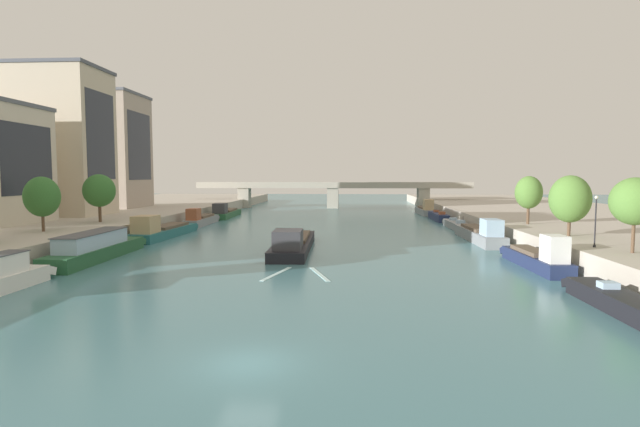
{
  "coord_description": "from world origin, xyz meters",
  "views": [
    {
      "loc": [
        4.42,
        -20.6,
        8.23
      ],
      "look_at": [
        0.0,
        51.05,
        2.68
      ],
      "focal_mm": 27.49,
      "sensor_mm": 36.0,
      "label": 1
    }
  ],
  "objects_px": {
    "moored_boat_right_end": "(425,210)",
    "tree_left_distant": "(99,191)",
    "barge_midriver": "(293,243)",
    "moored_boat_left_upstream": "(201,219)",
    "moored_boat_left_gap_after": "(96,248)",
    "bridge_far": "(333,191)",
    "tree_right_second": "(529,193)",
    "moored_boat_right_lone": "(438,216)",
    "moored_boat_right_second": "(537,257)",
    "moored_boat_left_midway": "(225,213)",
    "moored_boat_right_downstream": "(631,307)",
    "moored_boat_right_near": "(456,224)",
    "lamppost_right_bank": "(596,219)",
    "tree_right_third": "(635,201)",
    "tree_right_by_lamp": "(570,199)",
    "tree_left_third": "(42,197)",
    "moored_boat_right_midway": "(480,234)",
    "moored_boat_left_second": "(162,230)"
  },
  "relations": [
    {
      "from": "moored_boat_right_lone",
      "to": "tree_left_third",
      "type": "xyz_separation_m",
      "value": [
        -49.39,
        -41.12,
        5.28
      ]
    },
    {
      "from": "moored_boat_right_lone",
      "to": "tree_right_second",
      "type": "distance_m",
      "value": 30.54
    },
    {
      "from": "tree_right_third",
      "to": "tree_right_second",
      "type": "height_order",
      "value": "tree_right_second"
    },
    {
      "from": "moored_boat_left_second",
      "to": "tree_right_by_lamp",
      "type": "distance_m",
      "value": 49.09
    },
    {
      "from": "barge_midriver",
      "to": "moored_boat_right_downstream",
      "type": "height_order",
      "value": "barge_midriver"
    },
    {
      "from": "moored_boat_right_near",
      "to": "lamppost_right_bank",
      "type": "relative_size",
      "value": 2.58
    },
    {
      "from": "barge_midriver",
      "to": "tree_right_third",
      "type": "height_order",
      "value": "tree_right_third"
    },
    {
      "from": "moored_boat_left_gap_after",
      "to": "moored_boat_right_end",
      "type": "xyz_separation_m",
      "value": [
        40.84,
        58.68,
        -0.17
      ]
    },
    {
      "from": "moored_boat_right_end",
      "to": "tree_left_distant",
      "type": "height_order",
      "value": "tree_left_distant"
    },
    {
      "from": "barge_midriver",
      "to": "moored_boat_left_midway",
      "type": "bearing_deg",
      "value": 113.56
    },
    {
      "from": "moored_boat_left_gap_after",
      "to": "tree_left_distant",
      "type": "bearing_deg",
      "value": 116.41
    },
    {
      "from": "barge_midriver",
      "to": "tree_left_distant",
      "type": "height_order",
      "value": "tree_left_distant"
    },
    {
      "from": "moored_boat_left_upstream",
      "to": "tree_left_distant",
      "type": "bearing_deg",
      "value": -112.11
    },
    {
      "from": "barge_midriver",
      "to": "tree_right_second",
      "type": "xyz_separation_m",
      "value": [
        28.36,
        8.93,
        5.29
      ]
    },
    {
      "from": "tree_left_distant",
      "to": "tree_right_second",
      "type": "relative_size",
      "value": 1.04
    },
    {
      "from": "tree_right_second",
      "to": "bridge_far",
      "type": "distance_m",
      "value": 68.24
    },
    {
      "from": "moored_boat_right_second",
      "to": "barge_midriver",
      "type": "bearing_deg",
      "value": 158.33
    },
    {
      "from": "tree_left_third",
      "to": "bridge_far",
      "type": "relative_size",
      "value": 0.08
    },
    {
      "from": "moored_boat_left_gap_after",
      "to": "tree_right_second",
      "type": "xyz_separation_m",
      "value": [
        46.99,
        15.94,
        4.97
      ]
    },
    {
      "from": "moored_boat_left_upstream",
      "to": "tree_left_distant",
      "type": "height_order",
      "value": "tree_left_distant"
    },
    {
      "from": "moored_boat_right_end",
      "to": "tree_right_third",
      "type": "relative_size",
      "value": 2.19
    },
    {
      "from": "moored_boat_right_end",
      "to": "tree_right_third",
      "type": "height_order",
      "value": "tree_right_third"
    },
    {
      "from": "moored_boat_right_downstream",
      "to": "moored_boat_right_second",
      "type": "relative_size",
      "value": 1.09
    },
    {
      "from": "moored_boat_right_lone",
      "to": "lamppost_right_bank",
      "type": "height_order",
      "value": "lamppost_right_bank"
    },
    {
      "from": "barge_midriver",
      "to": "moored_boat_left_second",
      "type": "distance_m",
      "value": 21.49
    },
    {
      "from": "moored_boat_left_upstream",
      "to": "tree_left_third",
      "type": "distance_m",
      "value": 31.14
    },
    {
      "from": "moored_boat_left_upstream",
      "to": "moored_boat_right_end",
      "type": "bearing_deg",
      "value": 31.19
    },
    {
      "from": "barge_midriver",
      "to": "moored_boat_right_near",
      "type": "bearing_deg",
      "value": 47.3
    },
    {
      "from": "moored_boat_right_lone",
      "to": "tree_left_distant",
      "type": "xyz_separation_m",
      "value": [
        -48.84,
        -30.12,
        5.6
      ]
    },
    {
      "from": "moored_boat_left_second",
      "to": "tree_right_second",
      "type": "bearing_deg",
      "value": -1.66
    },
    {
      "from": "moored_boat_left_gap_after",
      "to": "lamppost_right_bank",
      "type": "distance_m",
      "value": 45.75
    },
    {
      "from": "tree_right_second",
      "to": "barge_midriver",
      "type": "bearing_deg",
      "value": -162.53
    },
    {
      "from": "barge_midriver",
      "to": "tree_left_third",
      "type": "distance_m",
      "value": 27.4
    },
    {
      "from": "moored_boat_left_upstream",
      "to": "moored_boat_right_second",
      "type": "xyz_separation_m",
      "value": [
        41.54,
        -36.03,
        0.06
      ]
    },
    {
      "from": "moored_boat_left_midway",
      "to": "moored_boat_right_downstream",
      "type": "bearing_deg",
      "value": -58.28
    },
    {
      "from": "moored_boat_right_near",
      "to": "bridge_far",
      "type": "distance_m",
      "value": 51.57
    },
    {
      "from": "moored_boat_left_midway",
      "to": "moored_boat_right_second",
      "type": "height_order",
      "value": "moored_boat_right_second"
    },
    {
      "from": "tree_left_third",
      "to": "moored_boat_left_second",
      "type": "bearing_deg",
      "value": 58.66
    },
    {
      "from": "moored_boat_right_midway",
      "to": "lamppost_right_bank",
      "type": "xyz_separation_m",
      "value": [
        4.35,
        -19.54,
        3.61
      ]
    },
    {
      "from": "moored_boat_right_downstream",
      "to": "tree_right_third",
      "type": "relative_size",
      "value": 2.27
    },
    {
      "from": "moored_boat_right_midway",
      "to": "bridge_far",
      "type": "bearing_deg",
      "value": 108.09
    },
    {
      "from": "moored_boat_right_near",
      "to": "moored_boat_left_gap_after",
      "type": "bearing_deg",
      "value": -142.52
    },
    {
      "from": "moored_boat_left_gap_after",
      "to": "bridge_far",
      "type": "relative_size",
      "value": 0.24
    },
    {
      "from": "moored_boat_right_near",
      "to": "tree_right_by_lamp",
      "type": "xyz_separation_m",
      "value": [
        5.12,
        -28.07,
        5.37
      ]
    },
    {
      "from": "moored_boat_left_gap_after",
      "to": "moored_boat_right_second",
      "type": "relative_size",
      "value": 1.36
    },
    {
      "from": "bridge_far",
      "to": "moored_boat_left_gap_after",
      "type": "bearing_deg",
      "value": -104.55
    },
    {
      "from": "tree_left_distant",
      "to": "moored_boat_left_second",
      "type": "bearing_deg",
      "value": 15.24
    },
    {
      "from": "barge_midriver",
      "to": "tree_right_by_lamp",
      "type": "distance_m",
      "value": 28.71
    },
    {
      "from": "tree_left_third",
      "to": "tree_right_third",
      "type": "xyz_separation_m",
      "value": [
        55.03,
        -11.29,
        0.27
      ]
    },
    {
      "from": "moored_boat_right_end",
      "to": "tree_left_distant",
      "type": "bearing_deg",
      "value": -138.16
    }
  ]
}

